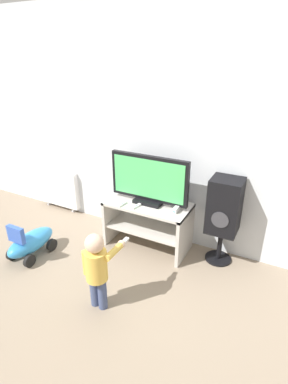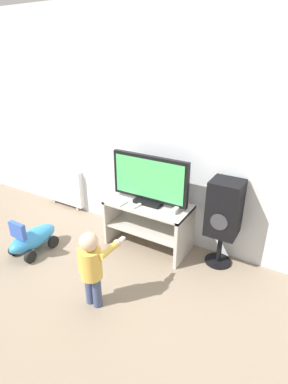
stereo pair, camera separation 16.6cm
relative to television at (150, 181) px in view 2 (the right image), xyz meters
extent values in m
plane|color=gray|center=(0.00, -0.26, -0.82)|extent=(16.00, 16.00, 0.00)
cube|color=silver|center=(0.00, 0.29, 0.48)|extent=(10.00, 0.06, 2.60)
cube|color=beige|center=(0.00, -0.02, -0.28)|extent=(0.94, 0.47, 0.03)
cube|color=beige|center=(0.00, -0.02, -0.57)|extent=(0.90, 0.43, 0.02)
cube|color=beige|center=(-0.45, -0.02, -0.54)|extent=(0.04, 0.47, 0.55)
cube|color=beige|center=(0.45, -0.02, -0.54)|extent=(0.04, 0.47, 0.55)
cube|color=black|center=(0.00, 0.00, -0.25)|extent=(0.31, 0.20, 0.04)
cube|color=black|center=(0.00, 0.00, 0.03)|extent=(0.89, 0.05, 0.50)
cube|color=#4CBF66|center=(0.00, -0.03, 0.03)|extent=(0.82, 0.01, 0.43)
cube|color=white|center=(0.35, -0.03, -0.24)|extent=(0.04, 0.17, 0.05)
cube|color=#3F8CE5|center=(0.35, -0.12, -0.24)|extent=(0.03, 0.00, 0.01)
cube|color=white|center=(-0.23, -0.19, -0.26)|extent=(0.05, 0.13, 0.02)
cylinder|color=#337FD8|center=(-0.23, -0.19, -0.24)|extent=(0.01, 0.01, 0.00)
cube|color=white|center=(-0.07, -0.16, -0.26)|extent=(0.06, 0.13, 0.02)
cylinder|color=#337FD8|center=(-0.07, -0.16, -0.24)|extent=(0.01, 0.01, 0.00)
cylinder|color=#3F4C72|center=(0.00, -1.06, -0.67)|extent=(0.08, 0.08, 0.31)
cylinder|color=#3F4C72|center=(0.08, -1.06, -0.67)|extent=(0.08, 0.08, 0.31)
cylinder|color=#E5B74C|center=(0.04, -1.06, -0.37)|extent=(0.19, 0.19, 0.28)
sphere|color=beige|center=(0.04, -1.06, -0.16)|extent=(0.16, 0.16, 0.16)
cylinder|color=#E5B74C|center=(-0.07, -1.06, -0.39)|extent=(0.06, 0.06, 0.23)
cylinder|color=#E5B74C|center=(0.15, -0.94, -0.27)|extent=(0.06, 0.23, 0.06)
sphere|color=beige|center=(0.15, -0.82, -0.27)|extent=(0.07, 0.07, 0.07)
cube|color=white|center=(0.15, -0.78, -0.27)|extent=(0.03, 0.13, 0.02)
cylinder|color=black|center=(0.81, 0.10, -0.81)|extent=(0.28, 0.28, 0.02)
cylinder|color=black|center=(0.81, 0.10, -0.63)|extent=(0.05, 0.05, 0.37)
cube|color=black|center=(0.81, 0.10, -0.16)|extent=(0.31, 0.29, 0.58)
cylinder|color=#38383D|center=(0.81, -0.05, -0.25)|extent=(0.17, 0.01, 0.17)
ellipsoid|color=#338CD1|center=(-1.06, -0.78, -0.65)|extent=(0.26, 0.60, 0.20)
cube|color=blue|center=(-1.06, -0.95, -0.46)|extent=(0.21, 0.05, 0.18)
cylinder|color=black|center=(-1.19, -0.62, -0.75)|extent=(0.04, 0.14, 0.14)
cylinder|color=black|center=(-0.93, -0.62, -0.75)|extent=(0.04, 0.14, 0.14)
cylinder|color=black|center=(-1.19, -0.95, -0.75)|extent=(0.04, 0.14, 0.14)
cylinder|color=black|center=(-0.93, -0.95, -0.75)|extent=(0.04, 0.14, 0.14)
cube|color=white|center=(-1.55, 0.22, -0.49)|extent=(0.66, 0.08, 0.53)
cube|color=silver|center=(-1.78, 0.22, -0.79)|extent=(0.03, 0.05, 0.06)
cube|color=silver|center=(-1.32, 0.22, -0.79)|extent=(0.03, 0.05, 0.06)
camera|label=1|loc=(1.33, -2.65, 1.23)|focal=28.00mm
camera|label=2|loc=(1.47, -2.57, 1.23)|focal=28.00mm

